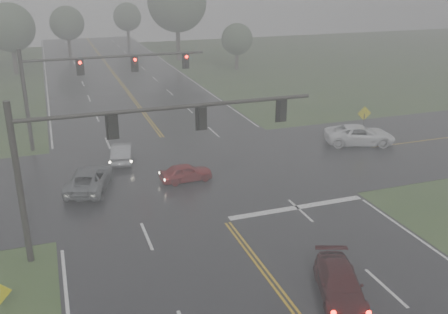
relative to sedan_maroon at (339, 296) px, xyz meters
name	(u,v)px	position (x,y,z in m)	size (l,w,h in m)	color
main_road	(196,182)	(-2.24, 13.81, 0.00)	(18.00, 160.00, 0.02)	black
cross_street	(188,172)	(-2.24, 15.81, 0.00)	(120.00, 14.00, 0.02)	black
stop_bar	(297,208)	(2.26, 8.21, 0.00)	(8.50, 0.50, 0.01)	silver
sedan_maroon	(339,296)	(0.00, 0.00, 0.00)	(1.75, 4.30, 1.25)	#380A0C
sedan_red	(186,181)	(-2.81, 14.26, 0.00)	(1.39, 3.46, 1.18)	maroon
sedan_silver	(123,161)	(-6.22, 19.38, 0.00)	(1.40, 4.02, 1.32)	#97999E
car_grey	(90,189)	(-8.94, 14.99, 0.00)	(2.32, 5.03, 1.40)	slate
pickup_white	(359,144)	(12.29, 16.90, 0.00)	(2.54, 5.50, 1.53)	white
signal_gantry_near	(118,141)	(-7.90, 7.41, 5.54)	(14.67, 0.34, 7.86)	black
signal_gantry_far	(84,77)	(-8.10, 24.11, 5.48)	(14.04, 0.39, 7.78)	black
sign_diamond_east	(364,117)	(13.13, 17.74, 1.92)	(1.18, 0.20, 2.85)	black
tree_nw_a	(10,28)	(-14.66, 57.34, 6.12)	(6.34, 6.34, 9.31)	#312720
tree_ne_a	(177,2)	(8.94, 61.26, 8.65)	(8.95, 8.95, 13.14)	#312720
tree_n_mid	(67,23)	(-6.87, 70.77, 5.22)	(5.41, 5.41, 7.95)	#312720
tree_e_near	(237,39)	(14.62, 50.60, 4.20)	(4.36, 4.36, 6.40)	#312720
tree_n_far	(127,17)	(4.50, 81.62, 5.03)	(5.21, 5.21, 7.65)	#312720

